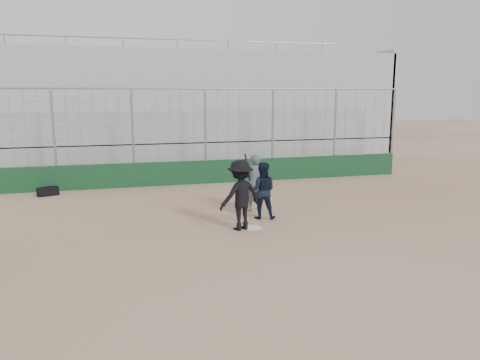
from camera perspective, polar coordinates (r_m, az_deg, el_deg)
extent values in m
plane|color=#866148|center=(13.57, 1.55, -5.83)|extent=(90.00, 90.00, 0.00)
cube|color=white|center=(13.57, 1.55, -5.79)|extent=(0.44, 0.44, 0.02)
cube|color=#11371D|center=(20.10, -4.17, 1.03)|extent=(18.00, 0.25, 1.00)
cylinder|color=gray|center=(19.91, -4.23, 5.29)|extent=(0.10, 0.10, 4.00)
cylinder|color=gray|center=(23.34, 18.12, 5.58)|extent=(0.10, 0.10, 4.00)
cylinder|color=gray|center=(19.82, -4.31, 11.05)|extent=(18.00, 0.07, 0.07)
cube|color=#9D9D9D|center=(24.89, -6.37, 3.54)|extent=(20.00, 6.70, 1.60)
cube|color=#9D9D9D|center=(24.70, -6.51, 10.23)|extent=(20.00, 6.70, 4.20)
cube|color=#9D9D9D|center=(28.04, 14.40, 8.37)|extent=(0.25, 6.70, 6.10)
cylinder|color=gray|center=(27.97, -7.67, 16.61)|extent=(20.00, 0.06, 0.06)
imported|color=black|center=(13.18, 0.03, -1.85)|extent=(1.47, 1.14, 2.00)
cylinder|color=black|center=(13.25, 0.91, 1.58)|extent=(0.07, 0.57, 0.71)
imported|color=black|center=(14.40, 2.70, -2.50)|extent=(1.03, 0.91, 1.16)
sphere|color=maroon|center=(14.30, 2.72, -0.66)|extent=(0.28, 0.28, 0.28)
imported|color=#4D5462|center=(15.26, 1.80, -0.66)|extent=(0.72, 0.49, 1.72)
cube|color=black|center=(19.11, -22.37, -1.30)|extent=(0.82, 0.57, 0.32)
cylinder|color=black|center=(19.07, -22.41, -0.77)|extent=(0.47, 0.21, 0.04)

